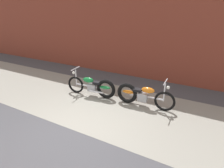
% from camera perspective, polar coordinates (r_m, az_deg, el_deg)
% --- Properties ---
extents(ground_plane, '(80.00, 80.00, 0.00)m').
position_cam_1_polar(ground_plane, '(5.42, -11.14, -13.67)').
color(ground_plane, '#47474C').
extents(sidewalk_slab, '(36.00, 3.50, 0.01)m').
position_cam_1_polar(sidewalk_slab, '(6.63, -1.42, -6.20)').
color(sidewalk_slab, gray).
rests_on(sidewalk_slab, ground).
extents(brick_building_wall, '(36.00, 0.50, 4.91)m').
position_cam_1_polar(brick_building_wall, '(9.02, 10.18, 17.26)').
color(brick_building_wall, brown).
rests_on(brick_building_wall, ground).
extents(motorcycle_green, '(2.00, 0.58, 1.03)m').
position_cam_1_polar(motorcycle_green, '(7.13, -5.44, -0.71)').
color(motorcycle_green, black).
rests_on(motorcycle_green, ground).
extents(motorcycle_orange, '(2.01, 0.58, 1.03)m').
position_cam_1_polar(motorcycle_orange, '(6.47, 8.65, -3.29)').
color(motorcycle_orange, black).
rests_on(motorcycle_orange, ground).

